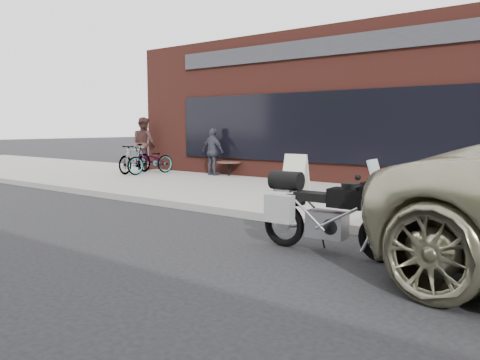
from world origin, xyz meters
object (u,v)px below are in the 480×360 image
at_px(sandwich_sign, 296,173).
at_px(cafe_patron_left, 144,144).
at_px(bicycle_rear, 135,159).
at_px(bicycle_front, 151,160).
at_px(motorcycle, 320,212).
at_px(cafe_table, 229,163).
at_px(cafe_patron_right, 213,152).

height_order(sandwich_sign, cafe_patron_left, cafe_patron_left).
xyz_separation_m(bicycle_rear, cafe_patron_left, (-0.82, 1.13, 0.46)).
xyz_separation_m(bicycle_front, bicycle_rear, (-0.56, -0.20, 0.03)).
xyz_separation_m(motorcycle, cafe_patron_left, (-10.22, 5.88, 0.54)).
bearing_deg(sandwich_sign, bicycle_rear, 168.75).
xyz_separation_m(motorcycle, cafe_table, (-6.41, 6.08, 0.00)).
bearing_deg(motorcycle, bicycle_rear, 151.66).
distance_m(bicycle_rear, cafe_patron_right, 2.74).
relative_size(sandwich_sign, cafe_table, 1.14).
height_order(bicycle_rear, cafe_patron_right, cafe_patron_right).
relative_size(bicycle_rear, cafe_patron_left, 0.86).
bearing_deg(sandwich_sign, cafe_table, 145.75).
bearing_deg(bicycle_front, cafe_patron_left, 153.47).
distance_m(bicycle_front, sandwich_sign, 6.09).
distance_m(cafe_table, cafe_patron_right, 0.64).
bearing_deg(sandwich_sign, cafe_patron_right, 151.07).
xyz_separation_m(motorcycle, bicycle_front, (-8.84, 4.95, 0.05)).
bearing_deg(motorcycle, bicycle_front, 149.24).
xyz_separation_m(cafe_table, cafe_patron_right, (-0.50, -0.20, 0.35)).
bearing_deg(cafe_patron_right, bicycle_rear, 29.76).
bearing_deg(cafe_patron_left, bicycle_rear, 129.93).
xyz_separation_m(motorcycle, bicycle_rear, (-9.40, 4.76, 0.08)).
distance_m(sandwich_sign, cafe_patron_right, 4.48).
height_order(bicycle_front, cafe_patron_right, cafe_patron_right).
height_order(motorcycle, cafe_patron_right, cafe_patron_right).
relative_size(cafe_table, cafe_patron_left, 0.42).
relative_size(motorcycle, sandwich_sign, 2.28).
height_order(sandwich_sign, cafe_patron_right, cafe_patron_right).
bearing_deg(motorcycle, cafe_patron_left, 148.57).
relative_size(bicycle_front, cafe_patron_left, 0.93).
distance_m(motorcycle, bicycle_rear, 10.53).
bearing_deg(sandwich_sign, motorcycle, -61.63).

